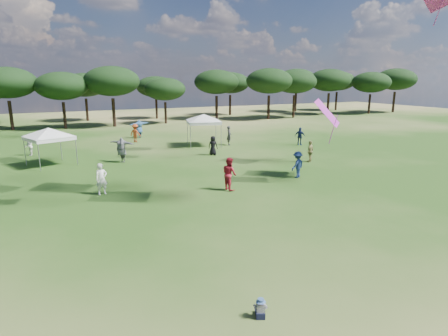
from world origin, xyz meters
The scene contains 5 objects.
tree_line centered at (2.39, 47.41, 5.42)m, with size 108.78×17.63×7.77m.
tent_left centered at (-4.61, 23.50, 2.55)m, with size 5.18×5.18×2.98m.
tent_right centered at (8.29, 26.23, 2.75)m, with size 5.69×5.69×3.18m.
toddler centered at (-0.15, 1.97, 0.24)m, with size 0.41×0.45×0.54m.
festival_crowd centered at (0.55, 23.03, 0.89)m, with size 31.06×21.85×1.91m.
Camera 1 is at (-4.68, -5.35, 6.06)m, focal length 30.00 mm.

